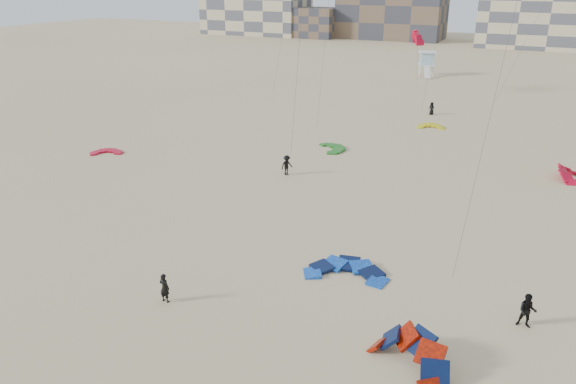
% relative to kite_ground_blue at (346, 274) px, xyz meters
% --- Properties ---
extents(ground, '(320.00, 320.00, 0.00)m').
position_rel_kite_ground_blue_xyz_m(ground, '(-3.75, -4.95, 0.00)').
color(ground, '#D3BA8E').
rests_on(ground, ground).
extents(kite_ground_blue, '(5.27, 5.45, 1.42)m').
position_rel_kite_ground_blue_xyz_m(kite_ground_blue, '(0.00, 0.00, 0.00)').
color(kite_ground_blue, blue).
rests_on(kite_ground_blue, ground).
extents(kite_ground_orange, '(5.84, 5.84, 4.22)m').
position_rel_kite_ground_blue_xyz_m(kite_ground_orange, '(5.44, -6.69, 0.00)').
color(kite_ground_orange, red).
rests_on(kite_ground_orange, ground).
extents(kite_ground_red, '(3.99, 4.05, 0.56)m').
position_rel_kite_ground_blue_xyz_m(kite_ground_red, '(-29.85, 12.61, 0.00)').
color(kite_ground_red, red).
rests_on(kite_ground_red, ground).
extents(kite_ground_green, '(4.96, 4.91, 0.62)m').
position_rel_kite_ground_blue_xyz_m(kite_ground_green, '(-10.04, 23.55, 0.00)').
color(kite_ground_green, '#13791A').
rests_on(kite_ground_green, ground).
extents(kite_ground_red_far, '(3.55, 3.43, 3.37)m').
position_rel_kite_ground_blue_xyz_m(kite_ground_red_far, '(11.81, 24.02, 0.00)').
color(kite_ground_red_far, red).
rests_on(kite_ground_red_far, ground).
extents(kite_ground_yellow, '(3.49, 3.64, 1.29)m').
position_rel_kite_ground_blue_xyz_m(kite_ground_yellow, '(-2.75, 36.47, 0.00)').
color(kite_ground_yellow, '#CEB809').
rests_on(kite_ground_yellow, ground).
extents(kitesurfer_main, '(0.64, 0.43, 1.70)m').
position_rel_kite_ground_blue_xyz_m(kitesurfer_main, '(-7.87, -7.03, 0.85)').
color(kitesurfer_main, black).
rests_on(kitesurfer_main, ground).
extents(kitesurfer_b, '(0.93, 0.74, 1.84)m').
position_rel_kite_ground_blue_xyz_m(kitesurfer_b, '(10.00, -1.12, 0.92)').
color(kitesurfer_b, black).
rests_on(kitesurfer_b, ground).
extents(kitesurfer_c, '(1.14, 1.34, 1.80)m').
position_rel_kite_ground_blue_xyz_m(kitesurfer_c, '(-10.84, 14.52, 0.90)').
color(kitesurfer_c, black).
rests_on(kitesurfer_c, ground).
extents(kitesurfer_e, '(0.88, 0.69, 1.59)m').
position_rel_kite_ground_blue_xyz_m(kitesurfer_e, '(-4.15, 43.12, 0.80)').
color(kitesurfer_e, black).
rests_on(kitesurfer_e, ground).
extents(kite_fly_red, '(5.02, 4.92, 8.58)m').
position_rel_kite_ground_blue_xyz_m(kite_fly_red, '(-9.39, 55.13, 8.00)').
color(kite_fly_red, red).
rests_on(kite_fly_red, ground).
extents(lifeguard_tower_far, '(3.61, 6.02, 4.11)m').
position_rel_kite_ground_blue_xyz_m(lifeguard_tower_far, '(-11.38, 72.61, 2.04)').
color(lifeguard_tower_far, white).
rests_on(lifeguard_tower_far, ground).
extents(condo_west_a, '(30.00, 15.00, 14.00)m').
position_rel_kite_ground_blue_xyz_m(condo_west_a, '(-73.75, 125.05, 7.00)').
color(condo_west_a, beige).
rests_on(condo_west_a, ground).
extents(condo_west_b, '(28.00, 14.00, 18.00)m').
position_rel_kite_ground_blue_xyz_m(condo_west_b, '(-33.75, 129.05, 9.00)').
color(condo_west_b, brown).
rests_on(condo_west_b, ground).
extents(condo_mid, '(32.00, 16.00, 12.00)m').
position_rel_kite_ground_blue_xyz_m(condo_mid, '(6.25, 125.05, 6.00)').
color(condo_mid, beige).
rests_on(condo_mid, ground).
extents(condo_fill_left, '(12.00, 10.00, 8.00)m').
position_rel_kite_ground_blue_xyz_m(condo_fill_left, '(-53.75, 123.05, 4.00)').
color(condo_fill_left, brown).
rests_on(condo_fill_left, ground).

